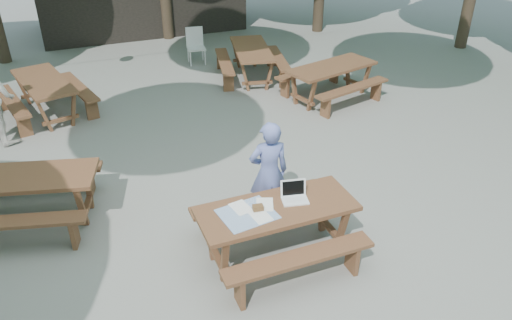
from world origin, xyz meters
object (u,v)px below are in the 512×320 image
Objects in this scene: main_picnic_table at (276,230)px; woman at (269,172)px; plastic_chair at (196,53)px; picnic_table_nw at (26,198)px.

main_picnic_table is 0.88m from woman.
plastic_chair reaches higher than main_picnic_table.
main_picnic_table is at bearing -18.50° from picnic_table_nw.
woman is at bearing -5.70° from picnic_table_nw.
woman is (3.19, -1.23, 0.38)m from picnic_table_nw.
woman reaches higher than picnic_table_nw.
plastic_chair is (1.14, 7.63, -0.13)m from main_picnic_table.
main_picnic_table is at bearing 82.38° from woman.
picnic_table_nw is 3.44m from woman.
picnic_table_nw is at bearing 146.18° from main_picnic_table.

